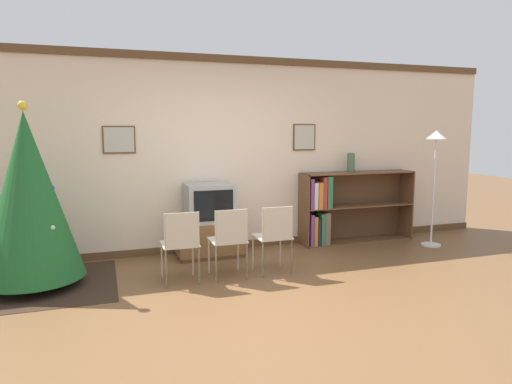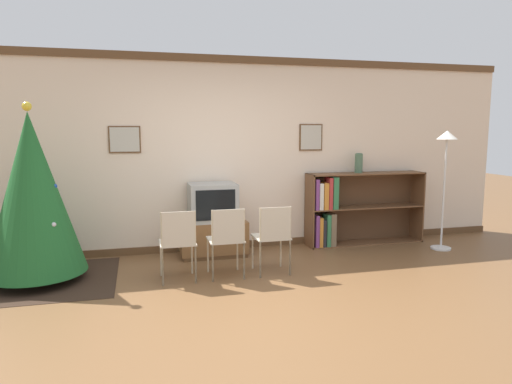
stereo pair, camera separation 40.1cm
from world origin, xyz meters
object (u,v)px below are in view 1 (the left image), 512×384
(christmas_tree, at_px, (29,196))
(television, at_px, (209,203))
(folding_chair_left, at_px, (181,242))
(vase, at_px, (351,162))
(folding_chair_right, at_px, (275,235))
(folding_chair_center, at_px, (229,238))
(standing_lamp, at_px, (435,158))
(tv_console, at_px, (210,239))
(bookshelf, at_px, (339,209))

(christmas_tree, height_order, television, christmas_tree)
(folding_chair_left, xyz_separation_m, vase, (2.76, 1.12, 0.74))
(folding_chair_right, bearing_deg, folding_chair_left, 180.00)
(folding_chair_center, bearing_deg, christmas_tree, 168.61)
(folding_chair_left, bearing_deg, christmas_tree, 164.68)
(standing_lamp, bearing_deg, vase, 147.74)
(folding_chair_center, bearing_deg, tv_console, 90.00)
(christmas_tree, height_order, folding_chair_right, christmas_tree)
(christmas_tree, height_order, folding_chair_left, christmas_tree)
(bookshelf, bearing_deg, tv_console, -177.23)
(christmas_tree, bearing_deg, vase, 9.31)
(christmas_tree, relative_size, vase, 6.86)
(folding_chair_left, height_order, bookshelf, bookshelf)
(television, xyz_separation_m, bookshelf, (2.00, 0.10, -0.22))
(christmas_tree, distance_m, standing_lamp, 5.31)
(christmas_tree, height_order, vase, christmas_tree)
(standing_lamp, bearing_deg, television, 171.07)
(tv_console, distance_m, bookshelf, 2.02)
(folding_chair_right, relative_size, bookshelf, 0.46)
(folding_chair_left, height_order, folding_chair_right, same)
(folding_chair_center, relative_size, standing_lamp, 0.49)
(christmas_tree, xyz_separation_m, folding_chair_left, (1.54, -0.42, -0.52))
(tv_console, distance_m, folding_chair_left, 1.16)
(folding_chair_right, xyz_separation_m, vase, (1.65, 1.12, 0.74))
(christmas_tree, bearing_deg, standing_lamp, 0.74)
(folding_chair_right, bearing_deg, television, 119.04)
(standing_lamp, bearing_deg, bookshelf, 153.39)
(folding_chair_left, distance_m, bookshelf, 2.78)
(folding_chair_left, xyz_separation_m, folding_chair_center, (0.55, 0.00, 0.00))
(bookshelf, bearing_deg, standing_lamp, -26.61)
(television, distance_m, standing_lamp, 3.30)
(folding_chair_center, bearing_deg, standing_lamp, 8.67)
(christmas_tree, height_order, standing_lamp, christmas_tree)
(christmas_tree, xyz_separation_m, tv_console, (2.09, 0.58, -0.76))
(folding_chair_right, distance_m, standing_lamp, 2.82)
(folding_chair_left, bearing_deg, bookshelf, 23.16)
(christmas_tree, distance_m, folding_chair_left, 1.68)
(folding_chair_center, relative_size, vase, 2.83)
(folding_chair_left, distance_m, standing_lamp, 3.88)
(folding_chair_right, bearing_deg, bookshelf, 36.97)
(christmas_tree, distance_m, bookshelf, 4.17)
(christmas_tree, relative_size, bookshelf, 1.11)
(christmas_tree, relative_size, tv_console, 2.24)
(tv_console, distance_m, vase, 2.41)
(bookshelf, relative_size, standing_lamp, 1.06)
(television, distance_m, folding_chair_left, 1.17)
(tv_console, xyz_separation_m, vase, (2.20, 0.13, 0.97))
(tv_console, bearing_deg, television, -90.00)
(bookshelf, height_order, standing_lamp, standing_lamp)
(folding_chair_left, relative_size, standing_lamp, 0.49)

